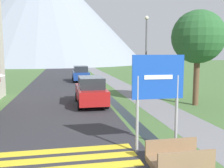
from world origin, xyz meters
name	(u,v)px	position (x,y,z in m)	size (l,w,h in m)	color
ground_plane	(86,87)	(0.00, 20.00, 0.00)	(160.00, 160.00, 0.00)	#476B38
road	(61,78)	(-2.50, 30.00, 0.00)	(6.40, 60.00, 0.01)	#2D2D33
footpath	(106,77)	(3.60, 30.00, 0.00)	(2.20, 60.00, 0.01)	slate
drainage_channel	(88,77)	(1.20, 30.00, 0.00)	(0.60, 60.00, 0.00)	black
crosswalk_marking	(52,160)	(-2.50, 3.66, 0.01)	(5.44, 1.84, 0.01)	yellow
mountain_distant	(44,11)	(-7.98, 82.58, 16.86)	(65.84, 65.84, 33.72)	gray
road_sign	(158,87)	(0.99, 3.76, 2.18)	(1.78, 0.11, 3.26)	#9E9EA3
footbridge	(178,158)	(1.20, 2.55, 0.23)	(1.70, 1.10, 0.65)	#846647
parked_car_near	(91,91)	(-0.40, 11.74, 0.91)	(1.84, 4.40, 1.82)	#A31919
parked_car_far	(81,74)	(-0.15, 25.20, 0.91)	(1.90, 4.13, 1.82)	navy
streetlamp	(146,51)	(3.89, 13.62, 3.48)	(0.28, 0.28, 5.97)	#515156
tree_by_path	(198,37)	(6.17, 10.43, 4.28)	(3.30, 3.30, 5.96)	brown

